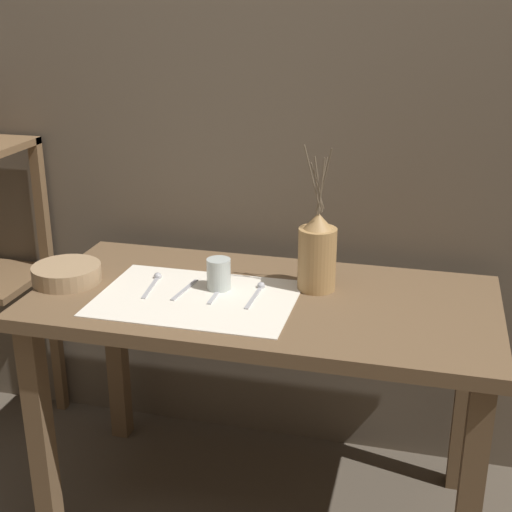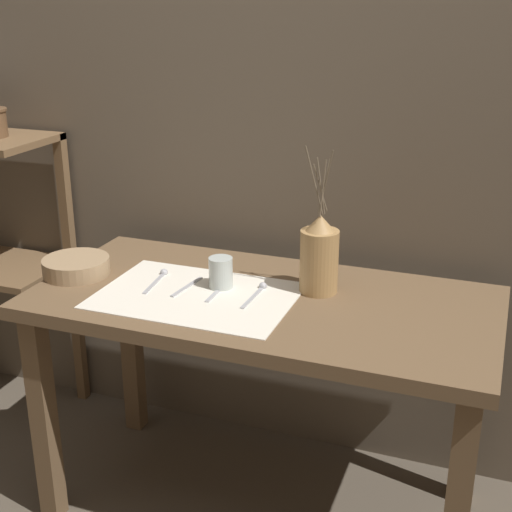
% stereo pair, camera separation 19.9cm
% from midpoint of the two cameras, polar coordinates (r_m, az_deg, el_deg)
% --- Properties ---
extents(ground_plane, '(12.00, 12.00, 0.00)m').
position_cam_midpoint_polar(ground_plane, '(2.42, -2.01, -19.38)').
color(ground_plane, brown).
extents(stone_wall_back, '(7.00, 0.06, 2.40)m').
position_cam_midpoint_polar(stone_wall_back, '(2.30, 0.68, 11.75)').
color(stone_wall_back, brown).
rests_on(stone_wall_back, ground_plane).
extents(wooden_table, '(1.32, 0.64, 0.73)m').
position_cam_midpoint_polar(wooden_table, '(2.07, -2.22, -5.89)').
color(wooden_table, brown).
rests_on(wooden_table, ground_plane).
extents(linen_cloth, '(0.56, 0.39, 0.00)m').
position_cam_midpoint_polar(linen_cloth, '(2.03, -7.61, -3.41)').
color(linen_cloth, silver).
rests_on(linen_cloth, wooden_table).
extents(pitcher_with_flowers, '(0.11, 0.11, 0.43)m').
position_cam_midpoint_polar(pitcher_with_flowers, '(2.04, 2.15, 0.11)').
color(pitcher_with_flowers, '#A87F4C').
rests_on(pitcher_with_flowers, wooden_table).
extents(wooden_bowl, '(0.20, 0.20, 0.05)m').
position_cam_midpoint_polar(wooden_bowl, '(2.22, -17.42, -1.40)').
color(wooden_bowl, '#9E7F5B').
rests_on(wooden_bowl, wooden_table).
extents(glass_tumbler_near, '(0.07, 0.07, 0.09)m').
position_cam_midpoint_polar(glass_tumbler_near, '(2.06, -5.76, -1.50)').
color(glass_tumbler_near, '#B7C1BC').
rests_on(glass_tumbler_near, wooden_table).
extents(spoon_outer, '(0.04, 0.17, 0.02)m').
position_cam_midpoint_polar(spoon_outer, '(2.16, -10.69, -1.97)').
color(spoon_outer, '#A8A8AD').
rests_on(spoon_outer, wooden_table).
extents(fork_outer, '(0.03, 0.16, 0.00)m').
position_cam_midpoint_polar(fork_outer, '(2.08, -8.46, -2.75)').
color(fork_outer, '#A8A8AD').
rests_on(fork_outer, wooden_table).
extents(knife_center, '(0.01, 0.16, 0.00)m').
position_cam_midpoint_polar(knife_center, '(2.05, -5.93, -3.01)').
color(knife_center, '#A8A8AD').
rests_on(knife_center, wooden_table).
extents(spoon_inner, '(0.02, 0.17, 0.02)m').
position_cam_midpoint_polar(spoon_inner, '(2.05, -2.57, -2.79)').
color(spoon_inner, '#A8A8AD').
rests_on(spoon_inner, wooden_table).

